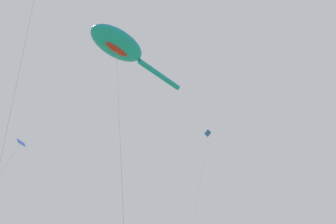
% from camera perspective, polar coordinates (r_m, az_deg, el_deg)
% --- Properties ---
extents(big_show_kite, '(10.21, 8.02, 19.74)m').
position_cam_1_polar(big_show_kite, '(24.38, -9.69, 12.98)').
color(big_show_kite, '#1E8CBF').
rests_on(big_show_kite, ground).
extents(small_kite_triangle_green, '(4.12, 2.22, 13.90)m').
position_cam_1_polar(small_kite_triangle_green, '(29.63, -28.46, -6.93)').
color(small_kite_triangle_green, blue).
rests_on(small_kite_triangle_green, ground).
extents(small_kite_stunt_black, '(2.95, 3.67, 19.20)m').
position_cam_1_polar(small_kite_stunt_black, '(35.63, 7.66, -6.77)').
color(small_kite_stunt_black, blue).
rests_on(small_kite_stunt_black, ground).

